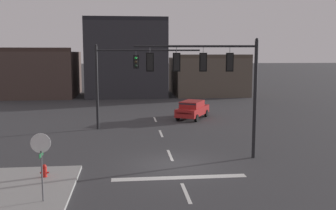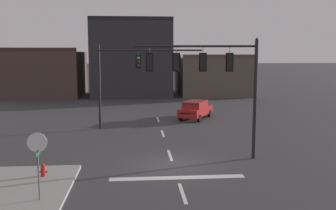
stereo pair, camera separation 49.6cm
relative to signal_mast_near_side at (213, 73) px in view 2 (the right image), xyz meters
The scene contains 10 objects.
ground_plane 5.43m from the signal_mast_near_side, 151.02° to the right, with size 400.00×400.00×0.00m, color #353538.
sidewalk_near_corner 11.88m from the signal_mast_near_side, 151.13° to the right, with size 5.00×8.00×0.15m, color gray.
stop_bar_paint 6.21m from the signal_mast_near_side, 125.03° to the right, with size 6.40×0.50×0.01m, color silver.
lane_centreline 5.33m from the signal_mast_near_side, 162.32° to the left, with size 0.16×26.40×0.01m.
signal_mast_near_side is the anchor object (origin of this frame).
signal_mast_far_side 9.81m from the signal_mast_near_side, 118.38° to the left, with size 7.89×1.00×6.52m.
stop_sign 10.28m from the signal_mast_near_side, 143.51° to the right, with size 0.76×0.64×2.83m.
car_lot_nearside 13.49m from the signal_mast_near_side, 85.18° to the left, with size 3.69×4.72×1.61m.
fire_hydrant 10.07m from the signal_mast_near_side, 161.04° to the right, with size 0.40×0.30×0.75m.
building_row 33.34m from the signal_mast_near_side, 99.07° to the left, with size 33.27×11.19×10.40m.
Camera 2 is at (-1.88, -19.24, 5.84)m, focal length 40.69 mm.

